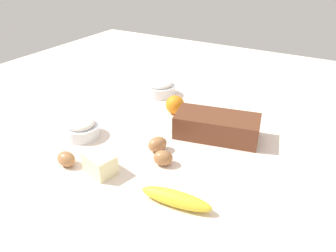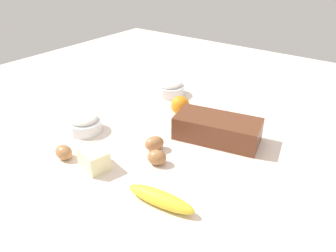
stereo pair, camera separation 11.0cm
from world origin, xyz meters
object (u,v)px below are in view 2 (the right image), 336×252
at_px(orange_fruit, 180,105).
at_px(butter_block, 94,159).
at_px(banana, 161,199).
at_px(egg_loose, 64,152).
at_px(loaf_pan, 217,128).
at_px(sugar_bowl, 170,88).
at_px(flour_bowl, 84,123).
at_px(egg_near_butter, 157,157).
at_px(egg_beside_bowl, 154,143).

distance_m(orange_fruit, butter_block, 0.44).
distance_m(banana, orange_fruit, 0.52).
distance_m(butter_block, egg_loose, 0.11).
bearing_deg(loaf_pan, sugar_bowl, -42.99).
distance_m(loaf_pan, banana, 0.37).
height_order(flour_bowl, egg_loose, flour_bowl).
xyz_separation_m(butter_block, egg_near_butter, (-0.14, -0.12, -0.01)).
height_order(orange_fruit, egg_loose, orange_fruit).
height_order(banana, butter_block, butter_block).
distance_m(sugar_bowl, orange_fruit, 0.19).
height_order(butter_block, egg_beside_bowl, butter_block).
relative_size(orange_fruit, egg_beside_bowl, 1.16).
height_order(loaf_pan, orange_fruit, loaf_pan).
bearing_deg(egg_loose, orange_fruit, -103.83).
height_order(flour_bowl, orange_fruit, orange_fruit).
distance_m(loaf_pan, flour_bowl, 0.46).
bearing_deg(banana, loaf_pan, -83.51).
distance_m(banana, butter_block, 0.25).
xyz_separation_m(flour_bowl, butter_block, (-0.19, 0.13, -0.00)).
bearing_deg(flour_bowl, egg_beside_bowl, -169.31).
bearing_deg(egg_near_butter, orange_fruit, -67.14).
bearing_deg(butter_block, sugar_bowl, -76.43).
height_order(sugar_bowl, banana, sugar_bowl).
bearing_deg(orange_fruit, egg_loose, 76.17).
relative_size(egg_near_butter, egg_beside_bowl, 0.93).
height_order(egg_beside_bowl, egg_loose, egg_beside_bowl).
bearing_deg(orange_fruit, butter_block, 89.44).
bearing_deg(sugar_bowl, egg_beside_bowl, 119.72).
bearing_deg(flour_bowl, banana, 162.77).
xyz_separation_m(orange_fruit, egg_near_butter, (-0.13, 0.32, -0.01)).
relative_size(egg_near_butter, egg_loose, 0.96).
distance_m(sugar_bowl, egg_near_butter, 0.52).
xyz_separation_m(flour_bowl, banana, (-0.44, 0.14, -0.01)).
height_order(egg_near_butter, egg_loose, egg_near_butter).
height_order(flour_bowl, egg_near_butter, flour_bowl).
relative_size(flour_bowl, egg_beside_bowl, 1.93).
xyz_separation_m(orange_fruit, egg_loose, (0.11, 0.46, -0.01)).
relative_size(banana, egg_beside_bowl, 3.01).
bearing_deg(egg_near_butter, banana, 131.18).
relative_size(sugar_bowl, egg_near_butter, 2.21).
distance_m(sugar_bowl, egg_beside_bowl, 0.44).
distance_m(sugar_bowl, banana, 0.69).
xyz_separation_m(flour_bowl, sugar_bowl, (-0.05, -0.44, 0.00)).
bearing_deg(butter_block, egg_near_butter, -138.16).
distance_m(loaf_pan, egg_beside_bowl, 0.22).
distance_m(orange_fruit, egg_beside_bowl, 0.27).
relative_size(flour_bowl, banana, 0.64).
height_order(orange_fruit, egg_beside_bowl, orange_fruit).
bearing_deg(butter_block, loaf_pan, -120.86).
bearing_deg(banana, orange_fruit, -60.93).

